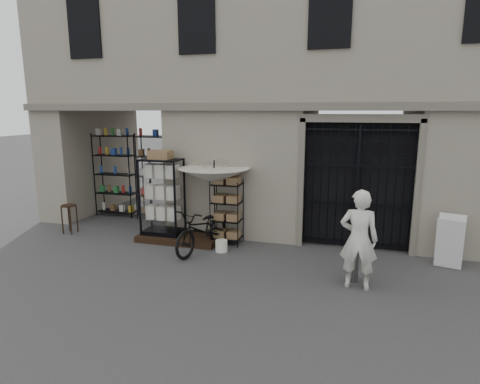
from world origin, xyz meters
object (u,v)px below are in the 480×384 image
(bicycle, at_px, (203,251))
(wooden_stool, at_px, (70,218))
(display_cabinet, at_px, (162,201))
(wire_rack, at_px, (227,213))
(shopkeeper, at_px, (356,287))
(white_bucket, at_px, (221,246))
(easel_sign, at_px, (450,242))
(market_umbrella, at_px, (214,172))
(steel_bollard, at_px, (355,260))

(bicycle, height_order, wooden_stool, bicycle)
(display_cabinet, distance_m, wire_rack, 1.64)
(bicycle, xyz_separation_m, shopkeeper, (3.38, -1.06, 0.00))
(wire_rack, relative_size, white_bucket, 5.64)
(display_cabinet, height_order, shopkeeper, display_cabinet)
(bicycle, relative_size, easel_sign, 1.83)
(white_bucket, distance_m, wooden_stool, 4.28)
(bicycle, bearing_deg, display_cabinet, 171.81)
(white_bucket, distance_m, easel_sign, 4.80)
(display_cabinet, xyz_separation_m, wire_rack, (1.61, 0.15, -0.23))
(display_cabinet, bearing_deg, bicycle, -30.45)
(market_umbrella, relative_size, shopkeeper, 1.33)
(wire_rack, height_order, wooden_stool, wire_rack)
(market_umbrella, height_order, white_bucket, market_umbrella)
(wooden_stool, bearing_deg, market_umbrella, 4.65)
(steel_bollard, height_order, easel_sign, easel_sign)
(display_cabinet, relative_size, easel_sign, 1.91)
(wire_rack, height_order, market_umbrella, market_umbrella)
(display_cabinet, relative_size, wire_rack, 1.30)
(wooden_stool, bearing_deg, shopkeeper, -10.78)
(white_bucket, relative_size, shopkeeper, 0.15)
(shopkeeper, bearing_deg, easel_sign, -137.68)
(market_umbrella, distance_m, steel_bollard, 3.81)
(wooden_stool, height_order, easel_sign, easel_sign)
(wire_rack, xyz_separation_m, white_bucket, (0.05, -0.58, -0.63))
(market_umbrella, distance_m, wooden_stool, 4.15)
(display_cabinet, height_order, market_umbrella, market_umbrella)
(bicycle, height_order, steel_bollard, bicycle)
(steel_bollard, xyz_separation_m, shopkeeper, (0.04, -0.25, -0.42))
(market_umbrella, xyz_separation_m, shopkeeper, (3.32, -1.69, -1.75))
(display_cabinet, height_order, bicycle, display_cabinet)
(display_cabinet, xyz_separation_m, wooden_stool, (-2.60, -0.18, -0.59))
(white_bucket, bearing_deg, wooden_stool, 176.60)
(market_umbrella, bearing_deg, white_bucket, -58.09)
(market_umbrella, xyz_separation_m, easel_sign, (5.13, -0.21, -1.20))
(market_umbrella, bearing_deg, wire_rack, 1.51)
(market_umbrella, height_order, bicycle, market_umbrella)
(wire_rack, bearing_deg, wooden_stool, 172.19)
(display_cabinet, relative_size, steel_bollard, 2.39)
(wooden_stool, xyz_separation_m, steel_bollard, (7.18, -1.12, 0.02))
(wire_rack, height_order, shopkeeper, wire_rack)
(display_cabinet, height_order, wooden_stool, display_cabinet)
(shopkeeper, bearing_deg, wooden_stool, -7.84)
(wooden_stool, distance_m, shopkeeper, 7.37)
(steel_bollard, relative_size, shopkeeper, 0.46)
(display_cabinet, bearing_deg, shopkeeper, -27.27)
(steel_bollard, bearing_deg, shopkeeper, -80.20)
(display_cabinet, distance_m, market_umbrella, 1.52)
(white_bucket, distance_m, steel_bollard, 3.06)
(wire_rack, bearing_deg, easel_sign, -14.83)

